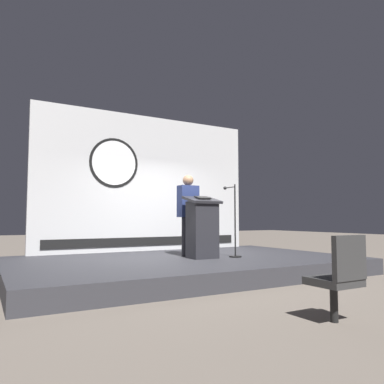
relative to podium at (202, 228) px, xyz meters
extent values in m
plane|color=#6B6056|center=(-0.25, 0.26, -0.88)|extent=(40.00, 40.00, 0.00)
cube|color=#333338|center=(-0.25, 0.26, -0.73)|extent=(6.40, 4.00, 0.30)
cube|color=silver|center=(-0.25, 2.11, 1.03)|extent=(5.31, 0.10, 3.22)
cylinder|color=black|center=(-1.11, 2.06, 1.44)|extent=(1.14, 0.02, 1.14)
cylinder|color=white|center=(-1.11, 2.05, 1.44)|extent=(1.02, 0.02, 1.02)
cube|color=black|center=(-0.25, 2.05, -0.36)|extent=(4.78, 0.02, 0.20)
cube|color=#26262B|center=(0.00, 0.00, -0.04)|extent=(0.52, 0.40, 1.09)
cube|color=#26262B|center=(0.00, 0.00, 0.53)|extent=(0.64, 0.50, 0.16)
cube|color=black|center=(0.00, -0.02, 0.58)|extent=(0.28, 0.20, 0.07)
cylinder|color=black|center=(-0.05, 0.48, -0.19)|extent=(0.26, 0.26, 0.79)
cube|color=navy|center=(-0.05, 0.48, 0.52)|extent=(0.40, 0.24, 0.64)
sphere|color=#997051|center=(-0.05, 0.48, 0.95)|extent=(0.22, 0.22, 0.22)
cylinder|color=black|center=(0.67, -0.15, -0.57)|extent=(0.24, 0.24, 0.02)
cylinder|color=black|center=(0.67, -0.15, 0.13)|extent=(0.03, 0.03, 1.44)
cylinder|color=black|center=(0.67, 0.02, 0.80)|extent=(0.02, 0.34, 0.02)
sphere|color=#262626|center=(0.67, 0.19, 0.80)|extent=(0.07, 0.07, 0.07)
cylinder|color=black|center=(-0.53, -3.48, -0.70)|extent=(0.08, 0.08, 0.37)
cube|color=#333333|center=(-0.53, -3.48, -0.47)|extent=(0.44, 0.44, 0.08)
cube|color=#333333|center=(-0.53, -3.68, -0.21)|extent=(0.44, 0.06, 0.44)
camera|label=1|loc=(-3.71, -6.13, 0.17)|focal=34.77mm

